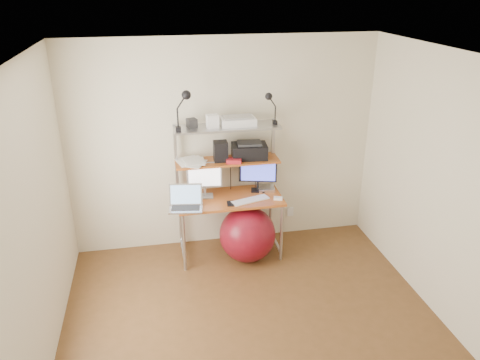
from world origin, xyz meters
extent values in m
plane|color=brown|center=(0.00, 0.00, 0.00)|extent=(3.60, 3.60, 0.00)
plane|color=white|center=(0.00, 0.00, 2.50)|extent=(3.60, 3.60, 0.00)
plane|color=beige|center=(0.00, 1.80, 1.25)|extent=(3.60, 0.00, 3.60)
plane|color=beige|center=(-1.80, 0.00, 1.25)|extent=(0.00, 3.60, 3.60)
plane|color=beige|center=(1.80, 0.00, 1.25)|extent=(0.00, 3.60, 3.60)
cube|color=#AD5321|center=(0.00, 1.44, 0.72)|extent=(1.20, 0.60, 0.03)
cylinder|color=#AEAEB3|center=(-0.56, 1.18, 0.35)|extent=(0.04, 0.04, 0.71)
cylinder|color=#AEAEB3|center=(-0.56, 1.70, 0.35)|extent=(0.04, 0.04, 0.71)
cylinder|color=#AEAEB3|center=(0.56, 1.18, 0.35)|extent=(0.04, 0.04, 0.71)
cylinder|color=#AEAEB3|center=(0.56, 1.70, 0.35)|extent=(0.04, 0.04, 0.71)
cube|color=#AEAEB3|center=(-0.57, 1.70, 1.15)|extent=(0.03, 0.04, 0.84)
cube|color=#AEAEB3|center=(0.57, 1.70, 1.15)|extent=(0.03, 0.04, 0.84)
cube|color=#AD5321|center=(0.00, 1.57, 1.14)|extent=(1.18, 0.34, 0.02)
cube|color=#AEAEB3|center=(0.00, 1.57, 1.54)|extent=(1.18, 0.34, 0.02)
cube|color=white|center=(0.85, 1.79, 0.30)|extent=(0.08, 0.01, 0.12)
cube|color=#ABACB0|center=(-0.27, 1.51, 0.75)|extent=(0.19, 0.16, 0.01)
cylinder|color=#ABACB0|center=(-0.27, 1.53, 0.80)|extent=(0.03, 0.03, 0.10)
cube|color=#ABACB0|center=(-0.27, 1.53, 1.00)|extent=(0.40, 0.07, 0.30)
plane|color=white|center=(-0.27, 1.52, 1.00)|extent=(0.36, 0.04, 0.36)
cube|color=black|center=(0.36, 1.55, 0.75)|extent=(0.19, 0.16, 0.01)
cylinder|color=black|center=(0.36, 1.57, 0.80)|extent=(0.03, 0.03, 0.10)
cube|color=black|center=(0.36, 1.57, 0.99)|extent=(0.44, 0.13, 0.27)
plane|color=#4450E8|center=(0.36, 1.56, 0.99)|extent=(0.39, 0.10, 0.40)
cube|color=silver|center=(-0.52, 1.24, 0.75)|extent=(0.39, 0.30, 0.02)
cube|color=#2B2B2D|center=(-0.52, 1.24, 0.76)|extent=(0.33, 0.20, 0.00)
cube|color=silver|center=(-0.50, 1.37, 0.87)|extent=(0.37, 0.12, 0.24)
plane|color=#7CA1CF|center=(-0.50, 1.37, 0.87)|extent=(0.34, 0.13, 0.32)
cube|color=white|center=(0.22, 1.31, 0.75)|extent=(0.46, 0.25, 0.01)
cube|color=white|center=(0.53, 1.28, 0.75)|extent=(0.11, 0.09, 0.03)
cube|color=silver|center=(0.47, 1.57, 0.76)|extent=(0.22, 0.22, 0.04)
cube|color=black|center=(-0.02, 1.27, 0.75)|extent=(0.09, 0.14, 0.01)
cube|color=black|center=(0.26, 1.59, 1.23)|extent=(0.42, 0.31, 0.16)
cube|color=#2B2B2D|center=(0.26, 1.59, 1.33)|extent=(0.29, 0.22, 0.03)
cube|color=black|center=(-0.08, 1.56, 1.26)|extent=(0.16, 0.16, 0.23)
cube|color=#AC1B24|center=(0.06, 1.47, 1.17)|extent=(0.19, 0.15, 0.05)
cube|color=white|center=(0.13, 1.59, 1.59)|extent=(0.39, 0.26, 0.09)
cube|color=#ABACB0|center=(0.13, 1.59, 1.64)|extent=(0.33, 0.20, 0.01)
cube|color=white|center=(-0.16, 1.54, 1.62)|extent=(0.14, 0.12, 0.15)
cube|color=#2B2B2D|center=(-0.38, 1.59, 1.60)|extent=(0.12, 0.12, 0.10)
cube|color=black|center=(-0.54, 1.46, 1.58)|extent=(0.05, 0.07, 0.05)
cylinder|color=black|center=(-0.54, 1.46, 1.70)|extent=(0.02, 0.02, 0.20)
sphere|color=black|center=(-0.44, 1.45, 1.94)|extent=(0.10, 0.10, 0.10)
cube|color=black|center=(0.54, 1.54, 1.57)|extent=(0.04, 0.05, 0.04)
cylinder|color=black|center=(0.54, 1.54, 1.68)|extent=(0.01, 0.01, 0.16)
sphere|color=black|center=(0.46, 1.53, 1.87)|extent=(0.08, 0.08, 0.08)
sphere|color=maroon|center=(0.18, 1.28, 0.33)|extent=(0.65, 0.65, 0.65)
cube|color=white|center=(-0.46, 1.59, 1.15)|extent=(0.27, 0.32, 0.00)
cube|color=white|center=(-0.38, 1.52, 1.16)|extent=(0.32, 0.35, 0.00)
cube|color=white|center=(-0.42, 1.61, 1.16)|extent=(0.28, 0.33, 0.00)
cube|color=white|center=(-0.37, 1.55, 1.17)|extent=(0.22, 0.29, 0.00)
cube|color=white|center=(-0.38, 1.57, 1.17)|extent=(0.26, 0.32, 0.00)
camera|label=1|loc=(-0.81, -3.34, 3.04)|focal=35.00mm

